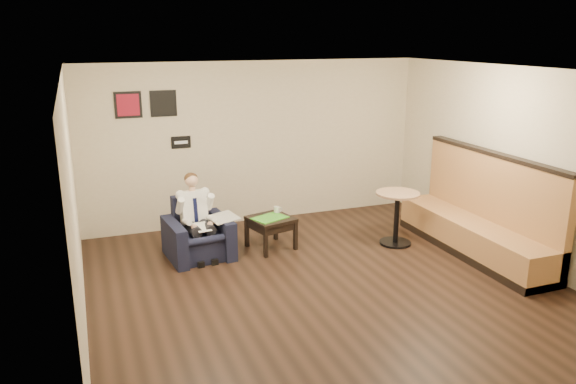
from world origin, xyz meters
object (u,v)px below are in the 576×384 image
object	(u,v)px
coffee_mug	(277,210)
cafe_table	(396,218)
smartphone	(268,214)
banquette	(476,205)
green_folder	(270,218)
armchair	(198,229)
seated_man	(200,221)
side_table	(271,233)

from	to	relation	value
coffee_mug	cafe_table	size ratio (longest dim) A/B	0.12
smartphone	banquette	xyz separation A→B (m)	(2.80, -1.46, 0.25)
smartphone	banquette	world-z (taller)	banquette
green_folder	coffee_mug	size ratio (longest dim) A/B	4.74
smartphone	cafe_table	size ratio (longest dim) A/B	0.18
coffee_mug	armchair	bearing A→B (deg)	-174.24
green_folder	smartphone	bearing A→B (deg)	80.30
green_folder	seated_man	bearing A→B (deg)	-178.19
green_folder	smartphone	size ratio (longest dim) A/B	3.21
seated_man	coffee_mug	world-z (taller)	seated_man
green_folder	coffee_mug	world-z (taller)	coffee_mug
coffee_mug	cafe_table	bearing A→B (deg)	-21.92
coffee_mug	side_table	bearing A→B (deg)	-132.05
side_table	smartphone	bearing A→B (deg)	86.91
green_folder	smartphone	distance (m)	0.22
smartphone	coffee_mug	bearing A→B (deg)	-7.10
side_table	armchair	bearing A→B (deg)	177.51
smartphone	green_folder	bearing A→B (deg)	-103.96
green_folder	cafe_table	size ratio (longest dim) A/B	0.59
side_table	green_folder	xyz separation A→B (m)	(-0.03, -0.03, 0.26)
green_folder	coffee_mug	bearing A→B (deg)	47.95
banquette	smartphone	bearing A→B (deg)	152.53
seated_man	coffee_mug	size ratio (longest dim) A/B	11.28
cafe_table	banquette	bearing A→B (deg)	-39.62
side_table	banquette	distance (m)	3.13
coffee_mug	cafe_table	distance (m)	1.89
banquette	armchair	bearing A→B (deg)	161.47
green_folder	cafe_table	distance (m)	2.01
side_table	banquette	xyz separation A→B (m)	(2.81, -1.27, 0.51)
side_table	banquette	bearing A→B (deg)	-24.32
armchair	banquette	world-z (taller)	banquette
seated_man	cafe_table	size ratio (longest dim) A/B	1.40
armchair	smartphone	world-z (taller)	armchair
smartphone	cafe_table	xyz separation A→B (m)	(1.90, -0.71, -0.08)
green_folder	side_table	bearing A→B (deg)	47.95
side_table	cafe_table	bearing A→B (deg)	-15.38
armchair	seated_man	xyz separation A→B (m)	(0.01, -0.11, 0.16)
cafe_table	coffee_mug	bearing A→B (deg)	158.08
cafe_table	seated_man	bearing A→B (deg)	171.32
side_table	smartphone	size ratio (longest dim) A/B	3.93
armchair	side_table	size ratio (longest dim) A/B	1.47
armchair	smartphone	size ratio (longest dim) A/B	5.77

